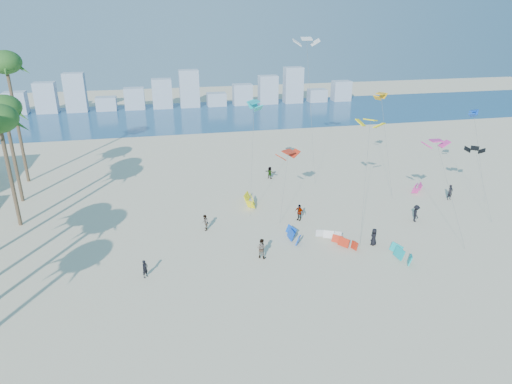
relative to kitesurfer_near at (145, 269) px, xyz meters
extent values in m
plane|color=beige|center=(8.02, -9.79, -0.81)|extent=(220.00, 220.00, 0.00)
plane|color=navy|center=(8.02, 62.21, -0.80)|extent=(220.00, 220.00, 0.00)
imported|color=black|center=(0.00, 0.00, 0.00)|extent=(0.68, 0.70, 1.62)
imported|color=gray|center=(10.45, 1.16, 0.15)|extent=(1.18, 1.14, 1.92)
imported|color=black|center=(21.67, 1.25, 0.05)|extent=(1.00, 0.95, 1.72)
imported|color=gray|center=(16.21, 8.16, 0.11)|extent=(1.03, 1.12, 1.84)
imported|color=black|center=(28.42, 5.20, 0.14)|extent=(1.00, 1.36, 1.89)
imported|color=gray|center=(16.19, 21.53, 0.02)|extent=(1.46, 1.41, 1.66)
imported|color=black|center=(35.63, 9.90, 0.12)|extent=(0.73, 0.53, 1.87)
imported|color=gray|center=(5.97, 7.87, 0.04)|extent=(0.73, 0.89, 1.69)
cylinder|color=#595959|center=(14.78, 9.29, 2.70)|extent=(1.66, 3.06, 7.02)
cylinder|color=#595959|center=(21.51, 3.91, 4.76)|extent=(2.51, 5.34, 11.14)
cylinder|color=#595959|center=(28.74, 0.45, 4.12)|extent=(2.35, 3.81, 9.88)
cylinder|color=#595959|center=(11.91, 12.45, 5.08)|extent=(1.45, 4.43, 11.79)
cylinder|color=#595959|center=(28.74, 13.77, 5.16)|extent=(0.78, 4.26, 11.95)
cylinder|color=#595959|center=(36.84, 6.17, 2.48)|extent=(0.84, 5.84, 6.59)
cylinder|color=#595959|center=(20.96, 19.53, 8.19)|extent=(1.16, 2.55, 18.00)
cylinder|color=#595959|center=(38.51, 9.60, 4.42)|extent=(1.66, 2.88, 10.46)
cylinder|color=brown|center=(-13.16, 13.21, 4.93)|extent=(0.40, 0.40, 11.48)
cylinder|color=brown|center=(-14.59, 20.21, 4.80)|extent=(0.40, 0.40, 11.21)
ellipsoid|color=#295D20|center=(-14.59, 20.21, 10.40)|extent=(3.80, 3.80, 2.85)
cylinder|color=brown|center=(-15.51, 27.21, 6.88)|extent=(0.40, 0.40, 15.37)
ellipsoid|color=#295D20|center=(-15.51, 27.21, 14.56)|extent=(3.80, 3.80, 2.85)
cube|color=#9EADBF|center=(-27.78, 72.21, 1.59)|extent=(4.40, 3.00, 4.80)
cube|color=#9EADBF|center=(-21.58, 72.21, 2.49)|extent=(4.40, 3.00, 6.60)
cube|color=#9EADBF|center=(-15.38, 72.21, 3.39)|extent=(4.40, 3.00, 8.40)
cube|color=#9EADBF|center=(-9.18, 72.21, 0.69)|extent=(4.40, 3.00, 3.00)
cube|color=#9EADBF|center=(-2.98, 72.21, 1.59)|extent=(4.40, 3.00, 4.80)
cube|color=#9EADBF|center=(3.22, 72.21, 2.49)|extent=(4.40, 3.00, 6.60)
cube|color=#9EADBF|center=(9.42, 72.21, 3.39)|extent=(4.40, 3.00, 8.40)
cube|color=#9EADBF|center=(15.62, 72.21, 0.69)|extent=(4.40, 3.00, 3.00)
cube|color=#9EADBF|center=(21.82, 72.21, 1.59)|extent=(4.40, 3.00, 4.80)
cube|color=#9EADBF|center=(28.02, 72.21, 2.49)|extent=(4.40, 3.00, 6.60)
cube|color=#9EADBF|center=(34.22, 72.21, 3.39)|extent=(4.40, 3.00, 8.40)
cube|color=#9EADBF|center=(40.42, 72.21, 0.69)|extent=(4.40, 3.00, 3.00)
cube|color=#9EADBF|center=(46.62, 72.21, 1.59)|extent=(4.40, 3.00, 4.80)
camera|label=1|loc=(2.23, -35.03, 20.72)|focal=32.17mm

